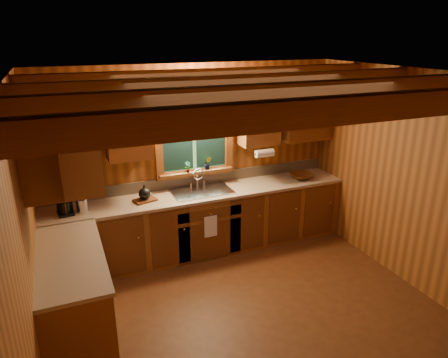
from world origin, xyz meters
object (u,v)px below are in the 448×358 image
coffee_maker (64,201)px  cutting_board (145,200)px  sink (202,195)px  wicker_basket (301,176)px

coffee_maker → cutting_board: (0.97, 0.01, -0.14)m
coffee_maker → sink: bearing=-5.6°
wicker_basket → coffee_maker: bearing=179.4°
sink → wicker_basket: 1.57m
coffee_maker → cutting_board: coffee_maker is taller
coffee_maker → wicker_basket: (3.33, -0.03, -0.12)m
cutting_board → wicker_basket: size_ratio=0.82×
sink → coffee_maker: 1.78m
sink → cutting_board: 0.80m
cutting_board → wicker_basket: 2.36m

